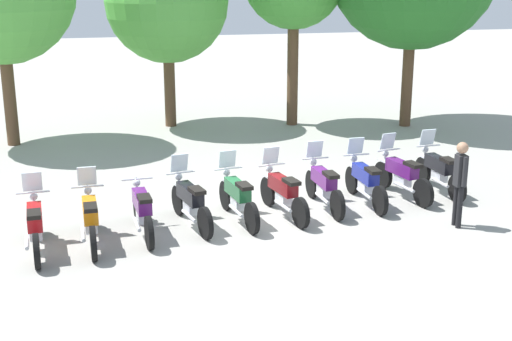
{
  "coord_description": "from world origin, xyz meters",
  "views": [
    {
      "loc": [
        -3.13,
        -13.65,
        5.1
      ],
      "look_at": [
        0.0,
        0.5,
        0.9
      ],
      "focal_mm": 49.89,
      "sensor_mm": 36.0,
      "label": 1
    }
  ],
  "objects_px": {
    "person_0": "(460,177)",
    "tree_1": "(167,1)",
    "motorcycle_0": "(35,225)",
    "motorcycle_6": "(324,185)",
    "motorcycle_3": "(190,201)",
    "motorcycle_1": "(90,218)",
    "motorcycle_4": "(238,197)",
    "motorcycle_7": "(365,181)",
    "motorcycle_5": "(283,192)",
    "motorcycle_8": "(402,175)",
    "motorcycle_2": "(142,210)",
    "motorcycle_9": "(439,170)"
  },
  "relations": [
    {
      "from": "motorcycle_4",
      "to": "motorcycle_9",
      "type": "bearing_deg",
      "value": -88.71
    },
    {
      "from": "motorcycle_1",
      "to": "motorcycle_3",
      "type": "xyz_separation_m",
      "value": [
        1.97,
        0.58,
        0.0
      ]
    },
    {
      "from": "motorcycle_2",
      "to": "motorcycle_8",
      "type": "distance_m",
      "value": 6.02
    },
    {
      "from": "motorcycle_3",
      "to": "motorcycle_7",
      "type": "relative_size",
      "value": 0.98
    },
    {
      "from": "motorcycle_2",
      "to": "motorcycle_3",
      "type": "bearing_deg",
      "value": -78.64
    },
    {
      "from": "person_0",
      "to": "tree_1",
      "type": "height_order",
      "value": "tree_1"
    },
    {
      "from": "motorcycle_7",
      "to": "person_0",
      "type": "height_order",
      "value": "person_0"
    },
    {
      "from": "motorcycle_0",
      "to": "motorcycle_4",
      "type": "bearing_deg",
      "value": -82.81
    },
    {
      "from": "motorcycle_1",
      "to": "motorcycle_7",
      "type": "distance_m",
      "value": 6.03
    },
    {
      "from": "motorcycle_1",
      "to": "motorcycle_4",
      "type": "bearing_deg",
      "value": -80.16
    },
    {
      "from": "motorcycle_7",
      "to": "tree_1",
      "type": "relative_size",
      "value": 0.37
    },
    {
      "from": "motorcycle_8",
      "to": "motorcycle_6",
      "type": "bearing_deg",
      "value": 88.65
    },
    {
      "from": "motorcycle_2",
      "to": "motorcycle_8",
      "type": "xyz_separation_m",
      "value": [
        5.91,
        1.11,
        0.01
      ]
    },
    {
      "from": "motorcycle_7",
      "to": "motorcycle_6",
      "type": "bearing_deg",
      "value": 93.29
    },
    {
      "from": "motorcycle_9",
      "to": "person_0",
      "type": "distance_m",
      "value": 2.36
    },
    {
      "from": "motorcycle_9",
      "to": "motorcycle_8",
      "type": "bearing_deg",
      "value": 95.22
    },
    {
      "from": "motorcycle_0",
      "to": "motorcycle_6",
      "type": "distance_m",
      "value": 6.04
    },
    {
      "from": "motorcycle_1",
      "to": "motorcycle_6",
      "type": "relative_size",
      "value": 1.0
    },
    {
      "from": "motorcycle_4",
      "to": "motorcycle_9",
      "type": "height_order",
      "value": "same"
    },
    {
      "from": "motorcycle_5",
      "to": "motorcycle_0",
      "type": "bearing_deg",
      "value": 89.15
    },
    {
      "from": "motorcycle_6",
      "to": "motorcycle_8",
      "type": "height_order",
      "value": "same"
    },
    {
      "from": "tree_1",
      "to": "motorcycle_7",
      "type": "bearing_deg",
      "value": -69.07
    },
    {
      "from": "motorcycle_8",
      "to": "motorcycle_9",
      "type": "bearing_deg",
      "value": -92.8
    },
    {
      "from": "motorcycle_2",
      "to": "motorcycle_6",
      "type": "bearing_deg",
      "value": -83.86
    },
    {
      "from": "motorcycle_1",
      "to": "motorcycle_9",
      "type": "relative_size",
      "value": 1.0
    },
    {
      "from": "person_0",
      "to": "motorcycle_1",
      "type": "bearing_deg",
      "value": 176.16
    },
    {
      "from": "motorcycle_0",
      "to": "motorcycle_3",
      "type": "height_order",
      "value": "same"
    },
    {
      "from": "motorcycle_3",
      "to": "motorcycle_6",
      "type": "height_order",
      "value": "same"
    },
    {
      "from": "motorcycle_6",
      "to": "motorcycle_9",
      "type": "height_order",
      "value": "same"
    },
    {
      "from": "motorcycle_7",
      "to": "motorcycle_5",
      "type": "bearing_deg",
      "value": 99.07
    },
    {
      "from": "motorcycle_0",
      "to": "motorcycle_7",
      "type": "distance_m",
      "value": 7.03
    },
    {
      "from": "motorcycle_3",
      "to": "motorcycle_4",
      "type": "height_order",
      "value": "same"
    },
    {
      "from": "person_0",
      "to": "tree_1",
      "type": "bearing_deg",
      "value": 114.98
    },
    {
      "from": "motorcycle_0",
      "to": "motorcycle_2",
      "type": "xyz_separation_m",
      "value": [
        1.97,
        0.46,
        -0.01
      ]
    },
    {
      "from": "motorcycle_0",
      "to": "motorcycle_2",
      "type": "bearing_deg",
      "value": -81.63
    },
    {
      "from": "motorcycle_1",
      "to": "motorcycle_2",
      "type": "height_order",
      "value": "motorcycle_1"
    },
    {
      "from": "motorcycle_4",
      "to": "tree_1",
      "type": "xyz_separation_m",
      "value": [
        -0.42,
        9.34,
        3.48
      ]
    },
    {
      "from": "motorcycle_5",
      "to": "motorcycle_8",
      "type": "bearing_deg",
      "value": -88.83
    },
    {
      "from": "motorcycle_5",
      "to": "motorcycle_8",
      "type": "relative_size",
      "value": 1.0
    },
    {
      "from": "motorcycle_8",
      "to": "motorcycle_9",
      "type": "xyz_separation_m",
      "value": [
        0.99,
        0.15,
        0.0
      ]
    },
    {
      "from": "motorcycle_5",
      "to": "motorcycle_7",
      "type": "relative_size",
      "value": 0.99
    },
    {
      "from": "motorcycle_3",
      "to": "motorcycle_8",
      "type": "relative_size",
      "value": 1.0
    },
    {
      "from": "motorcycle_0",
      "to": "motorcycle_7",
      "type": "relative_size",
      "value": 1.0
    },
    {
      "from": "motorcycle_8",
      "to": "tree_1",
      "type": "xyz_separation_m",
      "value": [
        -4.36,
        8.59,
        3.48
      ]
    },
    {
      "from": "person_0",
      "to": "motorcycle_0",
      "type": "bearing_deg",
      "value": 177.87
    },
    {
      "from": "motorcycle_3",
      "to": "motorcycle_6",
      "type": "distance_m",
      "value": 3.0
    },
    {
      "from": "motorcycle_3",
      "to": "motorcycle_4",
      "type": "bearing_deg",
      "value": -97.77
    },
    {
      "from": "motorcycle_4",
      "to": "motorcycle_1",
      "type": "bearing_deg",
      "value": 93.68
    },
    {
      "from": "motorcycle_1",
      "to": "motorcycle_4",
      "type": "relative_size",
      "value": 1.01
    },
    {
      "from": "motorcycle_9",
      "to": "tree_1",
      "type": "bearing_deg",
      "value": 28.82
    }
  ]
}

